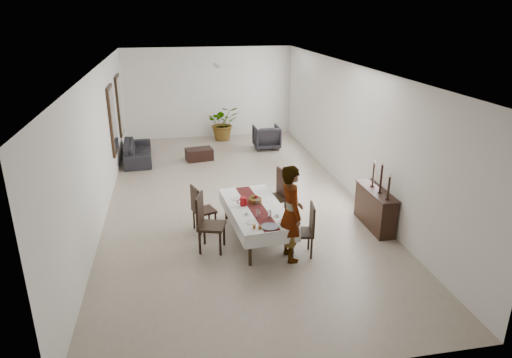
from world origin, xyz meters
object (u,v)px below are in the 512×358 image
object	(u,v)px
red_pitcher	(243,201)
dining_table_top	(256,208)
woman	(291,213)
sideboard_body	(375,209)
sofa	(138,151)

from	to	relation	value
red_pitcher	dining_table_top	bearing A→B (deg)	-26.01
woman	sideboard_body	bearing A→B (deg)	-68.90
woman	red_pitcher	bearing A→B (deg)	31.54
dining_table_top	woman	world-z (taller)	woman
red_pitcher	sideboard_body	bearing A→B (deg)	-1.65
sideboard_body	sofa	size ratio (longest dim) A/B	0.66
woman	sofa	world-z (taller)	woman
dining_table_top	woman	distance (m)	1.08
woman	sofa	distance (m)	7.34
sofa	woman	bearing A→B (deg)	-157.08
dining_table_top	woman	xyz separation A→B (m)	(0.48, -0.92, 0.27)
sofa	red_pitcher	bearing A→B (deg)	-159.02
red_pitcher	sideboard_body	distance (m)	2.87
dining_table_top	sofa	size ratio (longest dim) A/B	1.06
dining_table_top	sideboard_body	distance (m)	2.62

